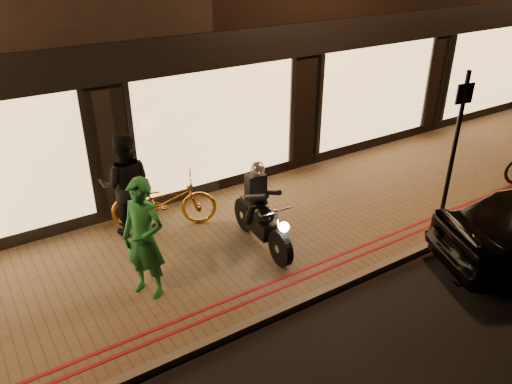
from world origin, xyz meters
The scene contains 9 objects.
ground centered at (0.00, 0.00, 0.00)m, with size 90.00×90.00×0.00m, color black.
sidewalk centered at (0.00, 2.00, 0.06)m, with size 50.00×4.00×0.12m, color brown.
kerb_stone centered at (0.00, 0.05, 0.06)m, with size 50.00×0.14×0.12m, color #59544C.
red_kerb_lines centered at (0.00, 0.55, 0.12)m, with size 50.00×0.26×0.01m.
motorcycle centered at (-0.41, 1.69, 0.73)m, with size 0.60×1.94×1.59m.
sign_post centered at (2.88, 0.39, 1.80)m, with size 0.35×0.09×3.00m.
bicycle_gold centered at (-1.58, 3.25, 0.64)m, with size 0.69×1.98×1.04m, color orange.
person_green centered at (-2.61, 1.50, 1.09)m, with size 0.71×0.47×1.95m, color #1F7436.
person_dark centered at (-2.23, 3.37, 1.10)m, with size 0.96×0.74×1.97m, color black.
Camera 1 is at (-4.59, -4.69, 5.10)m, focal length 35.00 mm.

